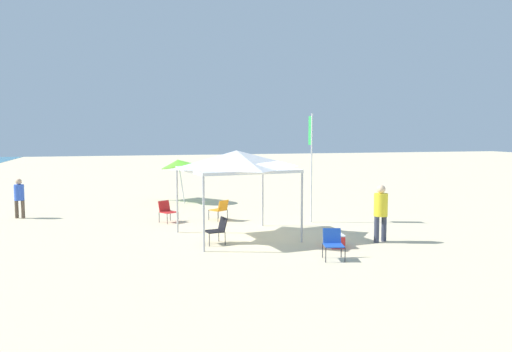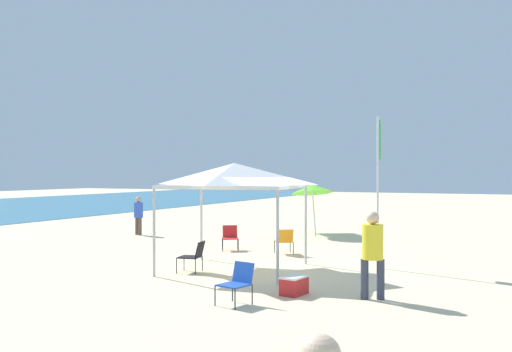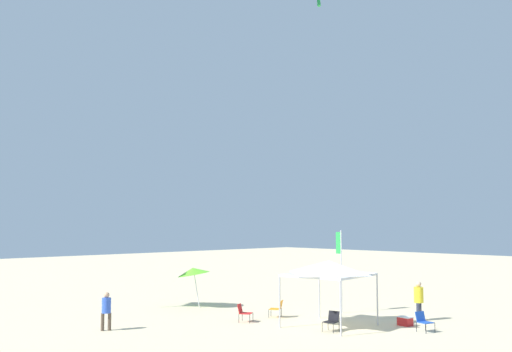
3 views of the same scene
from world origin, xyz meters
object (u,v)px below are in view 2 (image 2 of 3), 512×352
at_px(banner_flag, 378,177).
at_px(cooler_box, 294,285).
at_px(canopy_tent, 235,176).
at_px(folding_chair_near_cooler, 238,280).
at_px(beach_umbrella, 312,189).
at_px(folding_chair_right_of_tent, 284,240).
at_px(folding_chair_left_of_tent, 230,236).
at_px(folding_chair_facing_ocean, 194,254).
at_px(person_by_tent, 373,248).
at_px(person_kite_handler, 138,212).

bearing_deg(banner_flag, cooler_box, 168.83).
distance_m(cooler_box, banner_flag, 4.86).
distance_m(canopy_tent, folding_chair_near_cooler, 4.48).
relative_size(beach_umbrella, folding_chair_right_of_tent, 2.86).
distance_m(folding_chair_left_of_tent, folding_chair_facing_ocean, 4.40).
bearing_deg(folding_chair_facing_ocean, person_by_tent, 66.37).
height_order(folding_chair_right_of_tent, cooler_box, folding_chair_right_of_tent).
xyz_separation_m(folding_chair_facing_ocean, person_by_tent, (-1.14, -5.01, 0.59)).
bearing_deg(folding_chair_facing_ocean, canopy_tent, 123.99).
height_order(banner_flag, person_kite_handler, banner_flag).
xyz_separation_m(canopy_tent, folding_chair_facing_ocean, (-0.79, 0.80, -2.05)).
bearing_deg(folding_chair_facing_ocean, folding_chair_near_cooler, 33.87).
height_order(cooler_box, person_by_tent, person_by_tent).
bearing_deg(folding_chair_near_cooler, folding_chair_left_of_tent, 132.50).
distance_m(person_kite_handler, person_by_tent, 14.18).
height_order(beach_umbrella, banner_flag, banner_flag).
height_order(folding_chair_left_of_tent, folding_chair_facing_ocean, same).
xyz_separation_m(banner_flag, person_by_tent, (-3.93, -0.81, -1.43)).
bearing_deg(cooler_box, folding_chair_facing_ocean, 67.30).
xyz_separation_m(beach_umbrella, person_kite_handler, (-2.77, 6.71, -1.00)).
bearing_deg(folding_chair_left_of_tent, person_by_tent, -71.48).
xyz_separation_m(canopy_tent, person_by_tent, (-1.94, -4.21, -1.46)).
distance_m(beach_umbrella, folding_chair_left_of_tent, 5.53).
bearing_deg(person_by_tent, canopy_tent, -41.65).
bearing_deg(canopy_tent, folding_chair_near_cooler, -151.76).
xyz_separation_m(folding_chair_right_of_tent, folding_chair_left_of_tent, (0.18, 2.06, 0.00)).
distance_m(folding_chair_right_of_tent, cooler_box, 6.01).
xyz_separation_m(canopy_tent, folding_chair_right_of_tent, (3.27, -0.10, -2.05)).
height_order(beach_umbrella, person_kite_handler, beach_umbrella).
xyz_separation_m(folding_chair_left_of_tent, person_kite_handler, (2.45, 5.64, 0.47)).
bearing_deg(banner_flag, canopy_tent, 120.41).
height_order(beach_umbrella, folding_chair_right_of_tent, beach_umbrella).
relative_size(canopy_tent, cooler_box, 5.48).
height_order(folding_chair_near_cooler, person_by_tent, person_by_tent).
bearing_deg(folding_chair_facing_ocean, folding_chair_right_of_tent, 156.82).
distance_m(folding_chair_left_of_tent, folding_chair_near_cooler, 7.95).
xyz_separation_m(beach_umbrella, folding_chair_facing_ocean, (-9.46, -0.09, -1.47)).
bearing_deg(canopy_tent, person_kite_handler, 52.21).
relative_size(folding_chair_left_of_tent, person_by_tent, 0.45).
bearing_deg(person_by_tent, folding_chair_facing_ocean, -29.83).
bearing_deg(folding_chair_facing_ocean, folding_chair_left_of_tent, -175.37).
xyz_separation_m(canopy_tent, folding_chair_near_cooler, (-3.51, -1.88, -2.05)).
distance_m(folding_chair_facing_ocean, person_by_tent, 5.17).
bearing_deg(beach_umbrella, banner_flag, -147.22).
distance_m(folding_chair_right_of_tent, person_by_tent, 6.66).
distance_m(beach_umbrella, folding_chair_facing_ocean, 9.57).
relative_size(canopy_tent, beach_umbrella, 1.58).
relative_size(canopy_tent, folding_chair_left_of_tent, 4.51).
height_order(folding_chair_right_of_tent, person_kite_handler, person_kite_handler).
relative_size(canopy_tent, folding_chair_facing_ocean, 4.51).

